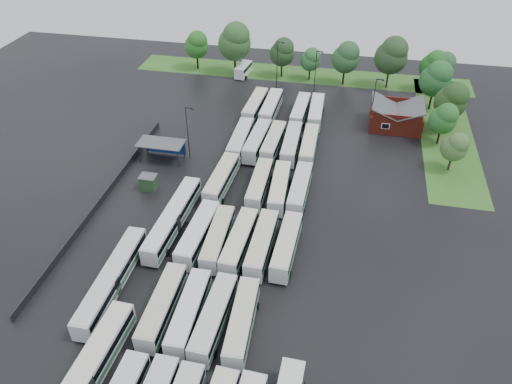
# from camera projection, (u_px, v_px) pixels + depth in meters

# --- Properties ---
(ground) EXTENTS (160.00, 160.00, 0.00)m
(ground) POSITION_uv_depth(u_px,v_px,m) (225.00, 254.00, 70.27)
(ground) COLOR black
(ground) RESTS_ON ground
(brick_building) EXTENTS (10.07, 8.60, 5.39)m
(brick_building) POSITION_uv_depth(u_px,v_px,m) (396.00, 118.00, 99.02)
(brick_building) COLOR maroon
(brick_building) RESTS_ON ground
(wash_shed) EXTENTS (8.20, 4.20, 3.58)m
(wash_shed) POSITION_uv_depth(u_px,v_px,m) (162.00, 144.00, 88.68)
(wash_shed) COLOR #2D2D30
(wash_shed) RESTS_ON ground
(utility_hut) EXTENTS (2.70, 2.20, 2.62)m
(utility_hut) POSITION_uv_depth(u_px,v_px,m) (149.00, 182.00, 82.07)
(utility_hut) COLOR #234323
(utility_hut) RESTS_ON ground
(grass_strip_north) EXTENTS (80.00, 10.00, 0.01)m
(grass_strip_north) POSITION_uv_depth(u_px,v_px,m) (300.00, 74.00, 121.08)
(grass_strip_north) COLOR #386F23
(grass_strip_north) RESTS_ON ground
(grass_strip_east) EXTENTS (10.00, 50.00, 0.01)m
(grass_strip_east) POSITION_uv_depth(u_px,v_px,m) (446.00, 131.00, 98.52)
(grass_strip_east) COLOR #386F23
(grass_strip_east) RESTS_ON ground
(west_fence) EXTENTS (0.10, 50.00, 1.20)m
(west_fence) POSITION_uv_depth(u_px,v_px,m) (103.00, 198.00, 79.84)
(west_fence) COLOR #2D2D30
(west_fence) RESTS_ON ground
(bus_r1c0) EXTENTS (2.73, 12.10, 3.36)m
(bus_r1c0) POSITION_uv_depth(u_px,v_px,m) (162.00, 306.00, 60.23)
(bus_r1c0) COLOR silver
(bus_r1c0) RESTS_ON ground
(bus_r1c1) EXTENTS (2.83, 12.00, 3.32)m
(bus_r1c1) POSITION_uv_depth(u_px,v_px,m) (189.00, 312.00, 59.50)
(bus_r1c1) COLOR silver
(bus_r1c1) RESTS_ON ground
(bus_r1c2) EXTENTS (2.98, 12.16, 3.36)m
(bus_r1c2) POSITION_uv_depth(u_px,v_px,m) (214.00, 318.00, 58.84)
(bus_r1c2) COLOR silver
(bus_r1c2) RESTS_ON ground
(bus_r1c3) EXTENTS (3.04, 11.90, 3.28)m
(bus_r1c3) POSITION_uv_depth(u_px,v_px,m) (242.00, 322.00, 58.40)
(bus_r1c3) COLOR silver
(bus_r1c3) RESTS_ON ground
(bus_r2c0) EXTENTS (3.22, 12.55, 3.46)m
(bus_r2c0) POSITION_uv_depth(u_px,v_px,m) (198.00, 234.00, 70.83)
(bus_r2c0) COLOR silver
(bus_r2c0) RESTS_ON ground
(bus_r2c1) EXTENTS (2.88, 11.91, 3.29)m
(bus_r2c1) POSITION_uv_depth(u_px,v_px,m) (218.00, 238.00, 70.21)
(bus_r2c1) COLOR silver
(bus_r2c1) RESTS_ON ground
(bus_r2c2) EXTENTS (3.07, 12.19, 3.37)m
(bus_r2c2) POSITION_uv_depth(u_px,v_px,m) (239.00, 242.00, 69.60)
(bus_r2c2) COLOR silver
(bus_r2c2) RESTS_ON ground
(bus_r2c3) EXTENTS (2.76, 12.27, 3.41)m
(bus_r2c3) POSITION_uv_depth(u_px,v_px,m) (262.00, 244.00, 69.15)
(bus_r2c3) COLOR silver
(bus_r2c3) RESTS_ON ground
(bus_r2c4) EXTENTS (2.91, 12.06, 3.34)m
(bus_r2c4) POSITION_uv_depth(u_px,v_px,m) (286.00, 246.00, 68.92)
(bus_r2c4) COLOR silver
(bus_r2c4) RESTS_ON ground
(bus_r3c0) EXTENTS (3.19, 12.43, 3.43)m
(bus_r3c0) POSITION_uv_depth(u_px,v_px,m) (222.00, 179.00, 81.83)
(bus_r3c0) COLOR silver
(bus_r3c0) RESTS_ON ground
(bus_r3c2) EXTENTS (2.66, 11.87, 3.30)m
(bus_r3c2) POSITION_uv_depth(u_px,v_px,m) (259.00, 185.00, 80.75)
(bus_r3c2) COLOR silver
(bus_r3c2) RESTS_ON ground
(bus_r3c3) EXTENTS (3.13, 12.06, 3.32)m
(bus_r3c3) POSITION_uv_depth(u_px,v_px,m) (279.00, 188.00, 80.00)
(bus_r3c3) COLOR silver
(bus_r3c3) RESTS_ON ground
(bus_r3c4) EXTENTS (2.76, 12.09, 3.35)m
(bus_r3c4) POSITION_uv_depth(u_px,v_px,m) (300.00, 189.00, 79.73)
(bus_r3c4) COLOR silver
(bus_r3c4) RESTS_ON ground
(bus_r4c0) EXTENTS (2.76, 12.48, 3.47)m
(bus_r4c0) POSITION_uv_depth(u_px,v_px,m) (240.00, 140.00, 92.01)
(bus_r4c0) COLOR silver
(bus_r4c0) RESTS_ON ground
(bus_r4c1) EXTENTS (3.21, 12.41, 3.42)m
(bus_r4c1) POSITION_uv_depth(u_px,v_px,m) (257.00, 141.00, 91.84)
(bus_r4c1) COLOR silver
(bus_r4c1) RESTS_ON ground
(bus_r4c2) EXTENTS (3.01, 12.00, 3.31)m
(bus_r4c2) POSITION_uv_depth(u_px,v_px,m) (273.00, 142.00, 91.55)
(bus_r4c2) COLOR silver
(bus_r4c2) RESTS_ON ground
(bus_r4c3) EXTENTS (2.83, 12.32, 3.42)m
(bus_r4c3) POSITION_uv_depth(u_px,v_px,m) (291.00, 144.00, 90.97)
(bus_r4c3) COLOR silver
(bus_r4c3) RESTS_ON ground
(bus_r4c4) EXTENTS (2.71, 12.01, 3.33)m
(bus_r4c4) POSITION_uv_depth(u_px,v_px,m) (309.00, 146.00, 90.47)
(bus_r4c4) COLOR silver
(bus_r4c4) RESTS_ON ground
(bus_r5c0) EXTENTS (3.21, 12.51, 3.45)m
(bus_r5c0) POSITION_uv_depth(u_px,v_px,m) (255.00, 106.00, 103.23)
(bus_r5c0) COLOR silver
(bus_r5c0) RESTS_ON ground
(bus_r5c1) EXTENTS (2.93, 12.57, 3.48)m
(bus_r5c1) POSITION_uv_depth(u_px,v_px,m) (271.00, 107.00, 102.66)
(bus_r5c1) COLOR silver
(bus_r5c1) RESTS_ON ground
(bus_r5c3) EXTENTS (2.86, 11.99, 3.32)m
(bus_r5c3) POSITION_uv_depth(u_px,v_px,m) (300.00, 111.00, 101.68)
(bus_r5c3) COLOR silver
(bus_r5c3) RESTS_ON ground
(bus_r5c4) EXTENTS (2.87, 12.08, 3.35)m
(bus_r5c4) POSITION_uv_depth(u_px,v_px,m) (316.00, 112.00, 101.25)
(bus_r5c4) COLOR silver
(bus_r5c4) RESTS_ON ground
(artic_bus_west_a) EXTENTS (3.42, 18.87, 3.48)m
(artic_bus_west_a) POSITION_uv_depth(u_px,v_px,m) (85.00, 378.00, 52.27)
(artic_bus_west_a) COLOR silver
(artic_bus_west_a) RESTS_ON ground
(artic_bus_west_b) EXTENTS (3.22, 18.02, 3.33)m
(artic_bus_west_b) POSITION_uv_depth(u_px,v_px,m) (173.00, 218.00, 73.74)
(artic_bus_west_b) COLOR silver
(artic_bus_west_b) RESTS_ON ground
(artic_bus_west_c) EXTENTS (2.64, 17.72, 3.28)m
(artic_bus_west_c) POSITION_uv_depth(u_px,v_px,m) (112.00, 279.00, 63.83)
(artic_bus_west_c) COLOR silver
(artic_bus_west_c) RESTS_ON ground
(minibus) EXTENTS (3.14, 6.66, 2.80)m
(minibus) POSITION_uv_depth(u_px,v_px,m) (243.00, 70.00, 119.54)
(minibus) COLOR white
(minibus) RESTS_ON ground
(tree_north_0) EXTENTS (5.79, 5.79, 9.59)m
(tree_north_0) POSITION_uv_depth(u_px,v_px,m) (197.00, 44.00, 120.21)
(tree_north_0) COLOR black
(tree_north_0) RESTS_ON ground
(tree_north_1) EXTENTS (7.73, 7.73, 12.79)m
(tree_north_1) POSITION_uv_depth(u_px,v_px,m) (235.00, 41.00, 116.28)
(tree_north_1) COLOR black
(tree_north_1) RESTS_ON ground
(tree_north_2) EXTENTS (5.81, 5.81, 9.62)m
(tree_north_2) POSITION_uv_depth(u_px,v_px,m) (283.00, 52.00, 116.32)
(tree_north_2) COLOR black
(tree_north_2) RESTS_ON ground
(tree_north_3) EXTENTS (4.74, 4.74, 7.86)m
(tree_north_3) POSITION_uv_depth(u_px,v_px,m) (311.00, 59.00, 115.59)
(tree_north_3) COLOR black
(tree_north_3) RESTS_ON ground
(tree_north_4) EXTENTS (6.24, 6.24, 10.34)m
(tree_north_4) POSITION_uv_depth(u_px,v_px,m) (346.00, 57.00, 112.41)
(tree_north_4) COLOR black
(tree_north_4) RESTS_ON ground
(tree_north_5) EXTENTS (7.31, 7.31, 12.10)m
(tree_north_5) POSITION_uv_depth(u_px,v_px,m) (392.00, 55.00, 110.32)
(tree_north_5) COLOR #38261A
(tree_north_5) RESTS_ON ground
(tree_north_6) EXTENTS (5.87, 5.87, 9.72)m
(tree_north_6) POSITION_uv_depth(u_px,v_px,m) (434.00, 65.00, 109.57)
(tree_north_6) COLOR black
(tree_north_6) RESTS_ON ground
(tree_east_0) EXTENTS (4.51, 4.50, 7.46)m
(tree_east_0) POSITION_uv_depth(u_px,v_px,m) (455.00, 147.00, 84.56)
(tree_east_0) COLOR #34281B
(tree_east_0) RESTS_ON ground
(tree_east_1) EXTENTS (5.12, 5.12, 8.47)m
(tree_east_1) POSITION_uv_depth(u_px,v_px,m) (444.00, 118.00, 91.38)
(tree_east_1) COLOR black
(tree_east_1) RESTS_ON ground
(tree_east_2) EXTENTS (6.20, 6.20, 10.26)m
(tree_east_2) POSITION_uv_depth(u_px,v_px,m) (452.00, 100.00, 94.88)
(tree_east_2) COLOR black
(tree_east_2) RESTS_ON ground
(tree_east_3) EXTENTS (6.52, 6.52, 10.81)m
(tree_east_3) POSITION_uv_depth(u_px,v_px,m) (437.00, 78.00, 102.15)
(tree_east_3) COLOR black
(tree_east_3) RESTS_ON ground
(tree_east_4) EXTENTS (5.72, 5.72, 9.47)m
(tree_east_4) POSITION_uv_depth(u_px,v_px,m) (443.00, 66.00, 109.45)
(tree_east_4) COLOR black
(tree_east_4) RESTS_ON ground
(lamp_post_ne) EXTENTS (1.65, 0.32, 10.73)m
(lamp_post_ne) POSITION_uv_depth(u_px,v_px,m) (374.00, 101.00, 95.46)
(lamp_post_ne) COLOR #2D2D30
(lamp_post_ne) RESTS_ON ground
(lamp_post_nw) EXTENTS (1.58, 0.31, 10.28)m
(lamp_post_nw) POSITION_uv_depth(u_px,v_px,m) (188.00, 129.00, 87.01)
(lamp_post_nw) COLOR #2D2D30
(lamp_post_nw) RESTS_ON ground
(lamp_post_back_w) EXTENTS (1.69, 0.33, 10.96)m
(lamp_post_back_w) POSITION_uv_depth(u_px,v_px,m) (278.00, 62.00, 110.96)
(lamp_post_back_w) COLOR #2D2D30
(lamp_post_back_w) RESTS_ON ground
(lamp_post_back_e) EXTENTS (1.54, 0.30, 9.97)m
(lamp_post_back_e) POSITION_uv_depth(u_px,v_px,m) (316.00, 69.00, 108.87)
(lamp_post_back_e) COLOR #2D2D30
(lamp_post_back_e) RESTS_ON ground
(puddle_0) EXTENTS (6.35, 6.35, 0.01)m
(puddle_0) POSITION_uv_depth(u_px,v_px,m) (156.00, 360.00, 56.32)
(puddle_0) COLOR black
(puddle_0) RESTS_ON ground
(puddle_2) EXTENTS (7.92, 7.92, 0.01)m
(puddle_2) POSITION_uv_depth(u_px,v_px,m) (178.00, 238.00, 72.90)
(puddle_2) COLOR black
(puddle_2) RESTS_ON ground
(puddle_3) EXTENTS (3.98, 3.98, 0.01)m
(puddle_3) POSITION_uv_depth(u_px,v_px,m) (276.00, 257.00, 69.79)
(puddle_3) COLOR black
(puddle_3) RESTS_ON ground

